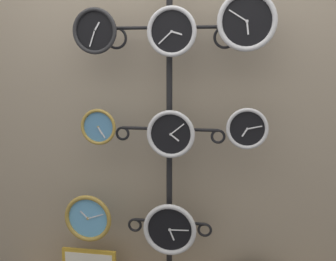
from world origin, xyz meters
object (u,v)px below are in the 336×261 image
at_px(clock_top_left, 95,31).
at_px(clock_bottom_center, 170,229).
at_px(clock_middle_center, 171,134).
at_px(clock_top_center, 172,32).
at_px(clock_middle_left, 99,127).
at_px(clock_top_right, 247,21).
at_px(clock_middle_right, 247,129).
at_px(clock_bottom_left, 88,218).
at_px(display_stand, 169,203).

xyz_separation_m(clock_top_left, clock_bottom_center, (0.44, -0.02, -1.16)).
relative_size(clock_top_left, clock_middle_center, 0.93).
bearing_deg(clock_top_center, clock_middle_left, 178.80).
bearing_deg(clock_middle_left, clock_top_right, -1.41).
bearing_deg(clock_middle_center, clock_top_center, -34.23).
height_order(clock_top_center, clock_middle_center, clock_top_center).
relative_size(clock_top_left, clock_top_right, 0.82).
height_order(clock_middle_right, clock_bottom_center, clock_middle_right).
bearing_deg(clock_middle_left, clock_bottom_left, -172.82).
distance_m(display_stand, clock_top_center, 1.04).
bearing_deg(clock_top_right, clock_bottom_left, 179.36).
bearing_deg(display_stand, clock_middle_center, -75.07).
bearing_deg(clock_top_right, clock_middle_center, 177.86).
bearing_deg(clock_top_center, clock_bottom_left, -179.87).
xyz_separation_m(clock_top_center, clock_bottom_left, (-0.53, -0.00, -1.13)).
xyz_separation_m(clock_middle_center, clock_bottom_left, (-0.52, -0.00, -0.55)).
bearing_deg(clock_middle_left, clock_top_center, -1.20).
bearing_deg(clock_bottom_left, clock_top_left, -6.11).
xyz_separation_m(clock_middle_left, clock_bottom_center, (0.44, -0.04, -0.61)).
relative_size(display_stand, clock_top_center, 7.40).
distance_m(display_stand, clock_bottom_center, 0.17).
bearing_deg(clock_top_left, clock_bottom_left, 173.89).
height_order(clock_top_center, clock_bottom_center, clock_top_center).
height_order(clock_top_right, clock_middle_center, clock_top_right).
distance_m(clock_top_left, clock_middle_left, 0.56).
relative_size(clock_middle_left, clock_middle_right, 0.93).
bearing_deg(clock_top_center, clock_middle_right, -1.33).
bearing_deg(display_stand, clock_bottom_left, -170.20).
bearing_deg(clock_middle_center, clock_middle_left, 179.27).
bearing_deg(clock_top_left, clock_middle_right, 0.04).
bearing_deg(clock_middle_right, clock_top_left, -179.96).
bearing_deg(clock_top_left, clock_top_right, -0.08).
bearing_deg(clock_top_right, clock_middle_left, 178.59).
distance_m(clock_top_center, clock_middle_right, 0.68).
height_order(display_stand, clock_top_center, display_stand).
relative_size(clock_top_right, clock_middle_center, 1.13).
bearing_deg(clock_bottom_center, clock_top_center, 80.24).
distance_m(clock_top_center, clock_middle_center, 0.58).
distance_m(clock_middle_right, clock_bottom_center, 0.76).
distance_m(display_stand, clock_middle_left, 0.65).
bearing_deg(clock_middle_right, clock_middle_left, 178.74).
bearing_deg(clock_middle_center, clock_top_left, -178.12).
relative_size(display_stand, clock_middle_left, 9.41).
bearing_deg(clock_middle_center, clock_top_right, -2.14).
xyz_separation_m(clock_top_left, clock_middle_left, (-0.00, 0.02, -0.56)).
xyz_separation_m(display_stand, clock_bottom_left, (-0.50, -0.09, -0.10)).
bearing_deg(display_stand, clock_middle_left, -169.68).
bearing_deg(clock_top_center, clock_middle_center, 145.77).
height_order(clock_top_right, clock_middle_right, clock_top_right).
distance_m(display_stand, clock_middle_right, 0.69).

